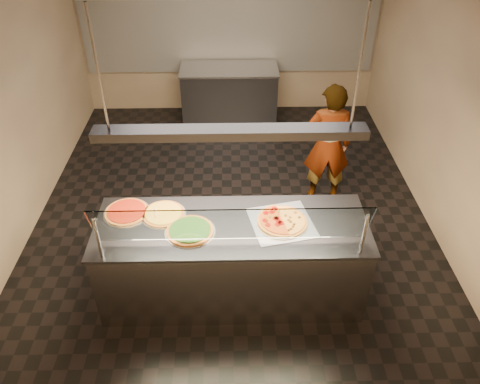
{
  "coord_description": "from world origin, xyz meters",
  "views": [
    {
      "loc": [
        0.0,
        -4.84,
        3.87
      ],
      "look_at": [
        0.09,
        -1.0,
        1.02
      ],
      "focal_mm": 35.0,
      "sensor_mm": 36.0,
      "label": 1
    }
  ],
  "objects_px": {
    "serving_counter": "(232,260)",
    "pizza_spinach": "(190,230)",
    "pizza_spatula": "(159,215)",
    "prep_table": "(229,94)",
    "heat_lamp_housing": "(230,132)",
    "half_pizza_pepperoni": "(270,220)",
    "worker": "(328,145)",
    "pizza_tomato": "(127,212)",
    "perforated_tray": "(282,222)",
    "sneeze_guard": "(232,225)",
    "half_pizza_sausage": "(294,221)",
    "pizza_cheese": "(163,214)"
  },
  "relations": [
    {
      "from": "heat_lamp_housing",
      "to": "perforated_tray",
      "type": "bearing_deg",
      "value": 3.14
    },
    {
      "from": "prep_table",
      "to": "heat_lamp_housing",
      "type": "distance_m",
      "value": 4.23
    },
    {
      "from": "half_pizza_pepperoni",
      "to": "prep_table",
      "type": "height_order",
      "value": "half_pizza_pepperoni"
    },
    {
      "from": "sneeze_guard",
      "to": "half_pizza_pepperoni",
      "type": "relative_size",
      "value": 4.66
    },
    {
      "from": "pizza_spatula",
      "to": "heat_lamp_housing",
      "type": "distance_m",
      "value": 1.22
    },
    {
      "from": "pizza_spatula",
      "to": "heat_lamp_housing",
      "type": "xyz_separation_m",
      "value": [
        0.71,
        -0.13,
        0.99
      ]
    },
    {
      "from": "sneeze_guard",
      "to": "half_pizza_pepperoni",
      "type": "distance_m",
      "value": 0.59
    },
    {
      "from": "heat_lamp_housing",
      "to": "pizza_tomato",
      "type": "bearing_deg",
      "value": 168.39
    },
    {
      "from": "prep_table",
      "to": "worker",
      "type": "bearing_deg",
      "value": -61.49
    },
    {
      "from": "serving_counter",
      "to": "sneeze_guard",
      "type": "distance_m",
      "value": 0.83
    },
    {
      "from": "pizza_cheese",
      "to": "pizza_spatula",
      "type": "height_order",
      "value": "pizza_spatula"
    },
    {
      "from": "prep_table",
      "to": "worker",
      "type": "height_order",
      "value": "worker"
    },
    {
      "from": "perforated_tray",
      "to": "pizza_spinach",
      "type": "relative_size",
      "value": 1.43
    },
    {
      "from": "half_pizza_pepperoni",
      "to": "prep_table",
      "type": "distance_m",
      "value": 3.99
    },
    {
      "from": "half_pizza_pepperoni",
      "to": "pizza_tomato",
      "type": "height_order",
      "value": "half_pizza_pepperoni"
    },
    {
      "from": "sneeze_guard",
      "to": "half_pizza_pepperoni",
      "type": "height_order",
      "value": "sneeze_guard"
    },
    {
      "from": "serving_counter",
      "to": "pizza_spatula",
      "type": "xyz_separation_m",
      "value": [
        -0.71,
        0.13,
        0.49
      ]
    },
    {
      "from": "pizza_spatula",
      "to": "worker",
      "type": "xyz_separation_m",
      "value": [
        1.94,
        1.53,
        -0.14
      ]
    },
    {
      "from": "pizza_tomato",
      "to": "worker",
      "type": "xyz_separation_m",
      "value": [
        2.28,
        1.45,
        -0.12
      ]
    },
    {
      "from": "serving_counter",
      "to": "pizza_spatula",
      "type": "distance_m",
      "value": 0.87
    },
    {
      "from": "perforated_tray",
      "to": "half_pizza_pepperoni",
      "type": "xyz_separation_m",
      "value": [
        -0.12,
        0.0,
        0.03
      ]
    },
    {
      "from": "serving_counter",
      "to": "pizza_spinach",
      "type": "height_order",
      "value": "pizza_spinach"
    },
    {
      "from": "half_pizza_pepperoni",
      "to": "half_pizza_sausage",
      "type": "xyz_separation_m",
      "value": [
        0.23,
        -0.0,
        -0.01
      ]
    },
    {
      "from": "serving_counter",
      "to": "perforated_tray",
      "type": "distance_m",
      "value": 0.68
    },
    {
      "from": "pizza_spatula",
      "to": "pizza_spinach",
      "type": "bearing_deg",
      "value": -34.7
    },
    {
      "from": "perforated_tray",
      "to": "pizza_tomato",
      "type": "bearing_deg",
      "value": 173.02
    },
    {
      "from": "pizza_tomato",
      "to": "perforated_tray",
      "type": "bearing_deg",
      "value": -6.98
    },
    {
      "from": "heat_lamp_housing",
      "to": "sneeze_guard",
      "type": "bearing_deg",
      "value": -90.0
    },
    {
      "from": "sneeze_guard",
      "to": "worker",
      "type": "bearing_deg",
      "value": 58.52
    },
    {
      "from": "prep_table",
      "to": "heat_lamp_housing",
      "type": "bearing_deg",
      "value": -89.79
    },
    {
      "from": "pizza_cheese",
      "to": "pizza_spatula",
      "type": "bearing_deg",
      "value": -128.04
    },
    {
      "from": "half_pizza_pepperoni",
      "to": "worker",
      "type": "height_order",
      "value": "worker"
    },
    {
      "from": "pizza_spatula",
      "to": "prep_table",
      "type": "xyz_separation_m",
      "value": [
        0.69,
        3.83,
        -0.49
      ]
    },
    {
      "from": "pizza_cheese",
      "to": "pizza_tomato",
      "type": "bearing_deg",
      "value": 174.2
    },
    {
      "from": "sneeze_guard",
      "to": "worker",
      "type": "height_order",
      "value": "worker"
    },
    {
      "from": "sneeze_guard",
      "to": "half_pizza_sausage",
      "type": "relative_size",
      "value": 4.66
    },
    {
      "from": "pizza_spinach",
      "to": "perforated_tray",
      "type": "bearing_deg",
      "value": 7.01
    },
    {
      "from": "half_pizza_sausage",
      "to": "heat_lamp_housing",
      "type": "relative_size",
      "value": 0.23
    },
    {
      "from": "pizza_tomato",
      "to": "pizza_spatula",
      "type": "relative_size",
      "value": 2.01
    },
    {
      "from": "perforated_tray",
      "to": "heat_lamp_housing",
      "type": "relative_size",
      "value": 0.3
    },
    {
      "from": "half_pizza_pepperoni",
      "to": "pizza_spinach",
      "type": "bearing_deg",
      "value": -171.92
    },
    {
      "from": "prep_table",
      "to": "pizza_spatula",
      "type": "bearing_deg",
      "value": -100.27
    },
    {
      "from": "pizza_spinach",
      "to": "pizza_tomato",
      "type": "relative_size",
      "value": 1.05
    },
    {
      "from": "sneeze_guard",
      "to": "pizza_spatula",
      "type": "xyz_separation_m",
      "value": [
        -0.71,
        0.48,
        -0.27
      ]
    },
    {
      "from": "sneeze_guard",
      "to": "pizza_spinach",
      "type": "xyz_separation_m",
      "value": [
        -0.39,
        0.26,
        -0.28
      ]
    },
    {
      "from": "perforated_tray",
      "to": "worker",
      "type": "bearing_deg",
      "value": 65.65
    },
    {
      "from": "pizza_spinach",
      "to": "pizza_cheese",
      "type": "xyz_separation_m",
      "value": [
        -0.28,
        0.26,
        -0.0
      ]
    },
    {
      "from": "serving_counter",
      "to": "sneeze_guard",
      "type": "relative_size",
      "value": 1.1
    },
    {
      "from": "half_pizza_sausage",
      "to": "worker",
      "type": "bearing_deg",
      "value": 69.16
    },
    {
      "from": "pizza_tomato",
      "to": "worker",
      "type": "distance_m",
      "value": 2.7
    }
  ]
}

